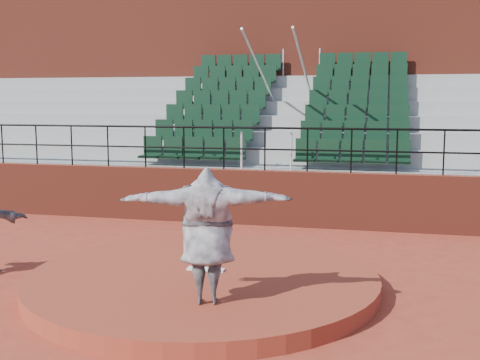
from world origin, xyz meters
name	(u,v)px	position (x,y,z in m)	size (l,w,h in m)	color
ground	(203,288)	(0.00, 0.00, 0.00)	(90.00, 90.00, 0.00)	maroon
pitchers_mound	(203,280)	(0.00, 0.00, 0.12)	(5.50, 5.50, 0.25)	maroon
pitching_rubber	(206,269)	(0.00, 0.15, 0.27)	(0.60, 0.15, 0.03)	white
boundary_wall	(265,198)	(0.00, 5.00, 0.65)	(24.00, 0.30, 1.30)	maroon
wall_railing	(265,140)	(0.00, 5.00, 2.03)	(24.04, 0.05, 1.03)	black
seating_deck	(289,152)	(0.00, 8.65, 1.43)	(24.00, 5.97, 4.63)	gray
press_box_facade	(307,82)	(0.00, 12.60, 3.55)	(24.00, 3.00, 7.10)	maroon
pitcher	(207,235)	(0.46, -1.30, 1.17)	(2.26, 0.61, 1.84)	black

